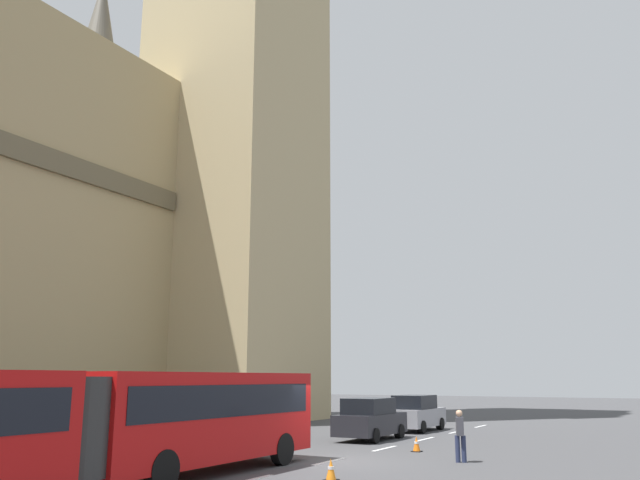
{
  "coord_description": "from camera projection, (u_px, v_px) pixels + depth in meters",
  "views": [
    {
      "loc": [
        -19.88,
        -10.79,
        2.74
      ],
      "look_at": [
        6.53,
        4.08,
        9.29
      ],
      "focal_mm": 35.95,
      "sensor_mm": 36.0,
      "label": 1
    }
  ],
  "objects": [
    {
      "name": "ground_plane",
      "position": [
        330.0,
        461.0,
        21.53
      ],
      "size": [
        160.0,
        160.0,
        0.0
      ],
      "primitive_type": "plane",
      "color": "#424244"
    },
    {
      "name": "lane_centre_marking",
      "position": [
        359.0,
        454.0,
        23.41
      ],
      "size": [
        34.4,
        0.16,
        0.01
      ],
      "color": "silver",
      "rests_on": "ground_plane"
    },
    {
      "name": "articulated_bus",
      "position": [
        61.0,
        422.0,
        14.83
      ],
      "size": [
        18.76,
        2.54,
        2.9
      ],
      "color": "#B20F0F",
      "rests_on": "ground_plane"
    },
    {
      "name": "sedan_lead",
      "position": [
        370.0,
        419.0,
        29.1
      ],
      "size": [
        4.4,
        1.86,
        1.85
      ],
      "color": "black",
      "rests_on": "ground_plane"
    },
    {
      "name": "sedan_trailing",
      "position": [
        416.0,
        413.0,
        33.98
      ],
      "size": [
        4.4,
        1.86,
        1.85
      ],
      "color": "gray",
      "rests_on": "ground_plane"
    },
    {
      "name": "traffic_cone_west",
      "position": [
        331.0,
        470.0,
        17.54
      ],
      "size": [
        0.36,
        0.36,
        0.58
      ],
      "color": "black",
      "rests_on": "ground_plane"
    },
    {
      "name": "traffic_cone_middle",
      "position": [
        416.0,
        444.0,
        24.36
      ],
      "size": [
        0.36,
        0.36,
        0.58
      ],
      "color": "black",
      "rests_on": "ground_plane"
    },
    {
      "name": "pedestrian_near_cones",
      "position": [
        460.0,
        434.0,
        21.41
      ],
      "size": [
        0.46,
        0.37,
        1.69
      ],
      "color": "#262D4C",
      "rests_on": "ground_plane"
    }
  ]
}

